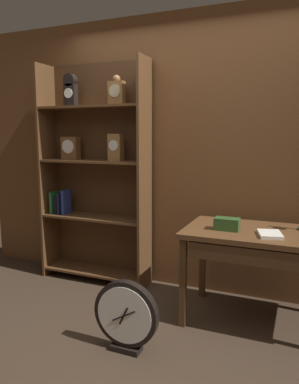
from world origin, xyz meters
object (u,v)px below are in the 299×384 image
bookshelf (95,173)px  toolbox_small (227,224)px  open_repair_manual (270,234)px  workbench (273,243)px  round_clock_large (126,316)px

bookshelf → toolbox_small: size_ratio=11.49×
toolbox_small → open_repair_manual: size_ratio=0.87×
open_repair_manual → bookshelf: bearing=152.2°
workbench → toolbox_small: (-0.34, -0.05, 0.13)m
toolbox_small → round_clock_large: bearing=-127.7°
bookshelf → workbench: (1.76, -0.33, -0.44)m
bookshelf → workbench: 1.85m
workbench → round_clock_large: (-0.88, -0.74, -0.41)m
open_repair_manual → workbench: bearing=66.6°
round_clock_large → toolbox_small: bearing=52.3°
toolbox_small → round_clock_large: 1.03m
open_repair_manual → round_clock_large: open_repair_manual is taller
workbench → toolbox_small: toolbox_small is taller
open_repair_manual → round_clock_large: size_ratio=0.43×
bookshelf → open_repair_manual: size_ratio=9.95×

